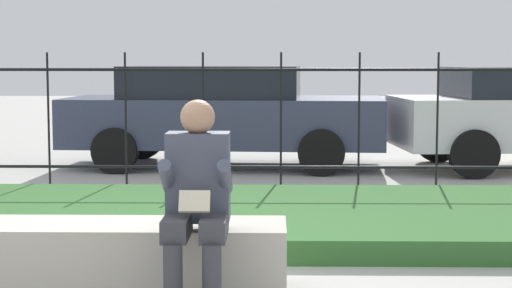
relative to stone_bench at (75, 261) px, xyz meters
The scene contains 5 objects.
stone_bench is the anchor object (origin of this frame).
person_seated_reader 1.00m from the stone_bench, 21.68° to the right, with size 0.42×0.73×1.25m.
grass_berm 2.10m from the stone_bench, 87.74° to the left, with size 10.50×2.79×0.19m.
iron_fence 4.00m from the stone_bench, 88.80° to the left, with size 8.50×0.03×1.57m.
car_parked_center 6.55m from the stone_bench, 85.07° to the left, with size 4.45×2.10×1.40m.
Camera 1 is at (1.19, -5.35, 1.48)m, focal length 60.00 mm.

